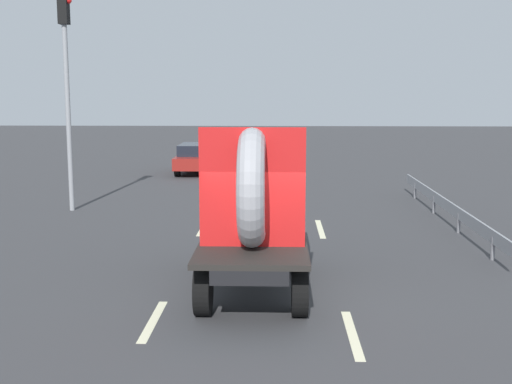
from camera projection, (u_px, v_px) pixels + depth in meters
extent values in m
plane|color=#38383A|center=(271.00, 299.00, 12.49)|extent=(120.00, 120.00, 0.00)
cylinder|color=black|center=(218.00, 249.00, 14.46)|extent=(0.28, 0.93, 0.93)
cylinder|color=black|center=(295.00, 250.00, 14.41)|extent=(0.28, 0.93, 0.93)
cylinder|color=black|center=(203.00, 289.00, 11.58)|extent=(0.28, 0.93, 0.93)
cylinder|color=black|center=(300.00, 290.00, 11.52)|extent=(0.28, 0.93, 0.93)
cube|color=black|center=(254.00, 245.00, 12.94)|extent=(1.30, 4.69, 0.25)
cube|color=#4C5156|center=(257.00, 193.00, 14.24)|extent=(2.00, 1.81, 1.35)
cube|color=black|center=(257.00, 180.00, 14.15)|extent=(2.02, 1.72, 0.44)
cube|color=black|center=(253.00, 247.00, 12.02)|extent=(2.00, 2.88, 0.10)
cube|color=black|center=(255.00, 202.00, 13.30)|extent=(1.80, 0.08, 1.10)
torus|color=#9E9EA3|center=(252.00, 188.00, 11.70)|extent=(0.48, 2.15, 2.15)
cube|color=red|center=(252.00, 188.00, 11.70)|extent=(1.90, 0.03, 2.15)
cylinder|color=black|center=(186.00, 163.00, 32.84)|extent=(0.22, 0.65, 0.65)
cylinder|color=black|center=(217.00, 163.00, 32.78)|extent=(0.22, 0.65, 0.65)
cylinder|color=black|center=(177.00, 169.00, 30.15)|extent=(0.22, 0.65, 0.65)
cylinder|color=black|center=(211.00, 169.00, 30.10)|extent=(0.22, 0.65, 0.65)
cube|color=maroon|center=(198.00, 160.00, 31.43)|extent=(1.82, 4.24, 0.56)
cube|color=black|center=(197.00, 149.00, 31.24)|extent=(1.64, 2.38, 0.51)
cylinder|color=gray|center=(68.00, 119.00, 21.24)|extent=(0.16, 0.16, 5.99)
cube|color=black|center=(64.00, 10.00, 20.71)|extent=(0.30, 0.36, 0.90)
sphere|color=red|center=(68.00, 0.00, 20.66)|extent=(0.20, 0.20, 0.20)
cube|color=gray|center=(446.00, 204.00, 19.64)|extent=(0.06, 11.74, 0.32)
cylinder|color=slate|center=(493.00, 249.00, 15.33)|extent=(0.10, 0.10, 0.55)
cylinder|color=slate|center=(459.00, 223.00, 18.23)|extent=(0.10, 0.10, 0.55)
cylinder|color=slate|center=(434.00, 205.00, 21.13)|extent=(0.10, 0.10, 0.55)
cylinder|color=slate|center=(415.00, 191.00, 24.03)|extent=(0.10, 0.10, 0.55)
cube|color=beige|center=(153.00, 321.00, 11.32)|extent=(0.16, 2.07, 0.01)
cube|color=beige|center=(204.00, 226.00, 19.22)|extent=(0.16, 2.78, 0.01)
cube|color=beige|center=(352.00, 334.00, 10.70)|extent=(0.16, 2.19, 0.01)
cube|color=beige|center=(320.00, 229.00, 18.80)|extent=(0.16, 2.51, 0.01)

